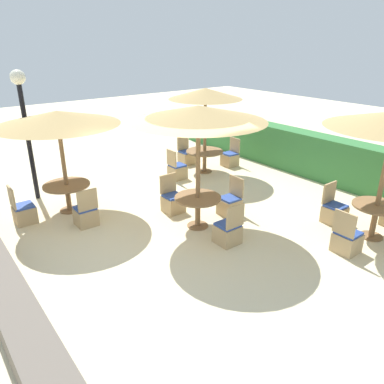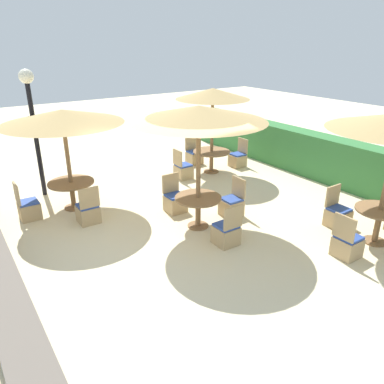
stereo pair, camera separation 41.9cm
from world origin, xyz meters
name	(u,v)px [view 2 (the right image)]	position (x,y,z in m)	size (l,w,h in m)	color
ground_plane	(169,236)	(0.00, 0.00, 0.00)	(40.00, 40.00, 0.00)	beige
hedge_row	(338,162)	(0.00, 5.76, 0.66)	(13.00, 0.70, 1.31)	#387A3D
lamp_post	(31,109)	(-3.96, -1.63, 2.35)	(0.36, 0.36, 3.32)	black
parasol_center	(199,114)	(-0.02, 0.78, 2.57)	(2.85, 2.85, 2.74)	olive
round_table_center	(198,204)	(-0.02, 0.78, 0.57)	(1.04, 1.04, 0.73)	olive
patio_chair_center_north	(232,205)	(-0.04, 1.80, 0.26)	(0.46, 0.46, 0.93)	tan
patio_chair_center_west	(175,201)	(-1.02, 0.78, 0.26)	(0.46, 0.46, 0.93)	tan
patio_chair_center_east	(226,233)	(0.96, 0.81, 0.26)	(0.46, 0.46, 0.93)	tan
round_table_back_right	(379,217)	(2.67, 3.47, 0.58)	(1.00, 1.00, 0.76)	olive
patio_chair_back_right_west	(337,215)	(1.74, 3.43, 0.26)	(0.46, 0.46, 0.93)	tan
patio_chair_back_right_south	(347,245)	(2.66, 2.46, 0.26)	(0.46, 0.46, 0.93)	tan
parasol_front_left	(62,117)	(-2.64, -1.24, 2.32)	(2.84, 2.84, 2.49)	olive
round_table_front_left	(72,187)	(-2.64, -1.24, 0.56)	(1.12, 1.12, 0.70)	olive
patio_chair_front_left_east	(88,212)	(-1.63, -1.21, 0.26)	(0.46, 0.46, 0.93)	tan
patio_chair_front_left_south	(29,208)	(-2.62, -2.31, 0.26)	(0.46, 0.46, 0.93)	tan
parasol_back_left	(213,94)	(-2.88, 3.32, 2.46)	(2.24, 2.24, 2.64)	olive
round_table_back_left	(212,155)	(-2.88, 3.32, 0.57)	(1.17, 1.17, 0.70)	olive
patio_chair_back_left_south	(183,170)	(-2.90, 2.24, 0.26)	(0.46, 0.46, 0.93)	tan
patio_chair_back_left_west	(194,156)	(-3.93, 3.36, 0.26)	(0.46, 0.46, 0.93)	tan
patio_chair_back_left_north	(238,159)	(-2.84, 4.40, 0.26)	(0.46, 0.46, 0.93)	tan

